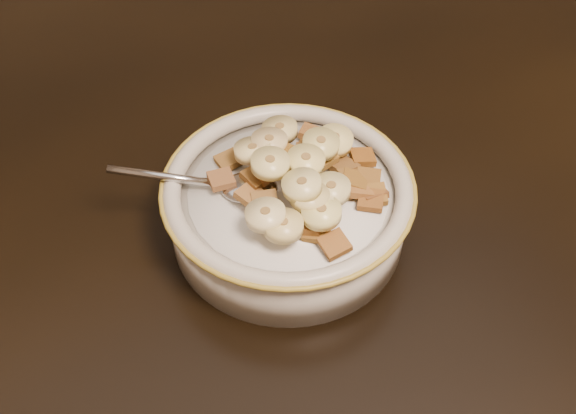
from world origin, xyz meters
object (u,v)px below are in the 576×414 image
object	(u,v)px
table	(400,175)
chair	(213,58)
cereal_bowl	(288,212)
spoon	(249,188)

from	to	relation	value
table	chair	distance (m)	0.73
chair	table	bearing A→B (deg)	-83.37
table	cereal_bowl	world-z (taller)	cereal_bowl
cereal_bowl	spoon	world-z (taller)	spoon
table	cereal_bowl	bearing A→B (deg)	-159.03
chair	cereal_bowl	xyz separation A→B (m)	(-0.07, -0.72, 0.33)
spoon	chair	bearing A→B (deg)	-169.33
table	cereal_bowl	xyz separation A→B (m)	(-0.13, -0.05, 0.04)
table	chair	size ratio (longest dim) A/B	1.58
chair	cereal_bowl	distance (m)	0.80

